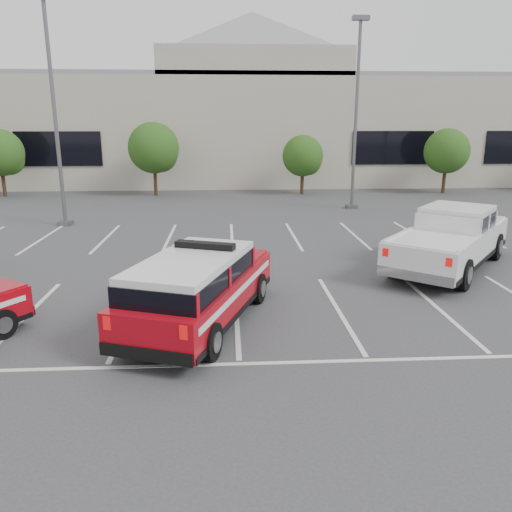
{
  "coord_description": "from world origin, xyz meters",
  "views": [
    {
      "loc": [
        -0.21,
        -12.19,
        4.82
      ],
      "look_at": [
        0.62,
        1.8,
        1.05
      ],
      "focal_mm": 35.0,
      "sensor_mm": 36.0,
      "label": 1
    }
  ],
  "objects_px": {
    "tree_mid_right": "(304,157)",
    "tree_right": "(448,153)",
    "tree_mid_left": "(155,150)",
    "light_pole_left": "(55,114)",
    "fire_chief_suv": "(199,293)",
    "white_pickup": "(450,244)",
    "tree_left": "(2,154)",
    "convention_building": "(230,123)",
    "light_pole_mid": "(356,115)"
  },
  "relations": [
    {
      "from": "tree_mid_left",
      "to": "white_pickup",
      "type": "relative_size",
      "value": 0.74
    },
    {
      "from": "white_pickup",
      "to": "tree_left",
      "type": "bearing_deg",
      "value": -179.4
    },
    {
      "from": "tree_left",
      "to": "convention_building",
      "type": "bearing_deg",
      "value": 33.05
    },
    {
      "from": "tree_mid_left",
      "to": "light_pole_mid",
      "type": "bearing_deg",
      "value": -26.92
    },
    {
      "from": "convention_building",
      "to": "tree_mid_left",
      "type": "bearing_deg",
      "value": -117.4
    },
    {
      "from": "convention_building",
      "to": "fire_chief_suv",
      "type": "xyz_separation_m",
      "value": [
        -1.09,
        -32.56,
        -3.91
      ]
    },
    {
      "from": "tree_left",
      "to": "tree_mid_left",
      "type": "distance_m",
      "value": 10.0
    },
    {
      "from": "tree_right",
      "to": "tree_left",
      "type": "bearing_deg",
      "value": 180.0
    },
    {
      "from": "tree_mid_left",
      "to": "light_pole_left",
      "type": "xyz_separation_m",
      "value": [
        -3.09,
        -10.05,
        2.14
      ]
    },
    {
      "from": "tree_left",
      "to": "tree_right",
      "type": "bearing_deg",
      "value": 0.0
    },
    {
      "from": "tree_right",
      "to": "fire_chief_suv",
      "type": "distance_m",
      "value": 27.87
    },
    {
      "from": "convention_building",
      "to": "fire_chief_suv",
      "type": "relative_size",
      "value": 10.05
    },
    {
      "from": "tree_mid_right",
      "to": "fire_chief_suv",
      "type": "height_order",
      "value": "tree_mid_right"
    },
    {
      "from": "tree_mid_left",
      "to": "tree_right",
      "type": "relative_size",
      "value": 1.1
    },
    {
      "from": "light_pole_left",
      "to": "white_pickup",
      "type": "distance_m",
      "value": 17.93
    },
    {
      "from": "light_pole_left",
      "to": "white_pickup",
      "type": "height_order",
      "value": "light_pole_left"
    },
    {
      "from": "tree_mid_left",
      "to": "white_pickup",
      "type": "xyz_separation_m",
      "value": [
        12.25,
        -18.23,
        -2.23
      ]
    },
    {
      "from": "tree_left",
      "to": "tree_right",
      "type": "height_order",
      "value": "same"
    },
    {
      "from": "tree_mid_right",
      "to": "fire_chief_suv",
      "type": "bearing_deg",
      "value": -104.79
    },
    {
      "from": "tree_left",
      "to": "light_pole_mid",
      "type": "distance_m",
      "value": 22.86
    },
    {
      "from": "tree_right",
      "to": "fire_chief_suv",
      "type": "bearing_deg",
      "value": -125.14
    },
    {
      "from": "tree_right",
      "to": "light_pole_mid",
      "type": "height_order",
      "value": "light_pole_mid"
    },
    {
      "from": "tree_mid_right",
      "to": "tree_right",
      "type": "relative_size",
      "value": 0.9
    },
    {
      "from": "tree_right",
      "to": "fire_chief_suv",
      "type": "height_order",
      "value": "tree_right"
    },
    {
      "from": "convention_building",
      "to": "fire_chief_suv",
      "type": "bearing_deg",
      "value": -91.92
    },
    {
      "from": "fire_chief_suv",
      "to": "light_pole_mid",
      "type": "bearing_deg",
      "value": 84.24
    },
    {
      "from": "tree_mid_right",
      "to": "convention_building",
      "type": "bearing_deg",
      "value": 116.57
    },
    {
      "from": "convention_building",
      "to": "tree_mid_right",
      "type": "distance_m",
      "value": 11.2
    },
    {
      "from": "tree_left",
      "to": "tree_mid_left",
      "type": "bearing_deg",
      "value": 0.0
    },
    {
      "from": "tree_right",
      "to": "light_pole_mid",
      "type": "distance_m",
      "value": 10.38
    },
    {
      "from": "convention_building",
      "to": "light_pole_left",
      "type": "xyz_separation_m",
      "value": [
        -8.18,
        -19.86,
        0.47
      ]
    },
    {
      "from": "tree_right",
      "to": "light_pole_mid",
      "type": "relative_size",
      "value": 0.43
    },
    {
      "from": "light_pole_mid",
      "to": "white_pickup",
      "type": "height_order",
      "value": "light_pole_mid"
    },
    {
      "from": "tree_right",
      "to": "light_pole_mid",
      "type": "bearing_deg",
      "value": -143.23
    },
    {
      "from": "convention_building",
      "to": "tree_mid_right",
      "type": "height_order",
      "value": "convention_building"
    },
    {
      "from": "tree_mid_right",
      "to": "tree_right",
      "type": "xyz_separation_m",
      "value": [
        10.0,
        0.0,
        0.27
      ]
    },
    {
      "from": "tree_right",
      "to": "white_pickup",
      "type": "distance_m",
      "value": 19.91
    },
    {
      "from": "tree_mid_left",
      "to": "tree_left",
      "type": "bearing_deg",
      "value": -180.0
    },
    {
      "from": "tree_left",
      "to": "light_pole_mid",
      "type": "height_order",
      "value": "light_pole_mid"
    },
    {
      "from": "convention_building",
      "to": "tree_left",
      "type": "bearing_deg",
      "value": -146.95
    },
    {
      "from": "tree_mid_left",
      "to": "tree_right",
      "type": "xyz_separation_m",
      "value": [
        20.0,
        -0.0,
        -0.27
      ]
    },
    {
      "from": "tree_mid_left",
      "to": "light_pole_mid",
      "type": "relative_size",
      "value": 0.47
    },
    {
      "from": "tree_mid_left",
      "to": "tree_right",
      "type": "distance_m",
      "value": 20.0
    },
    {
      "from": "tree_left",
      "to": "tree_right",
      "type": "relative_size",
      "value": 1.0
    },
    {
      "from": "convention_building",
      "to": "tree_mid_right",
      "type": "xyz_separation_m",
      "value": [
        4.91,
        -9.82,
        -2.22
      ]
    },
    {
      "from": "convention_building",
      "to": "tree_right",
      "type": "height_order",
      "value": "convention_building"
    },
    {
      "from": "light_pole_left",
      "to": "fire_chief_suv",
      "type": "distance_m",
      "value": 15.18
    },
    {
      "from": "tree_mid_left",
      "to": "tree_mid_right",
      "type": "bearing_deg",
      "value": -0.0
    },
    {
      "from": "tree_left",
      "to": "white_pickup",
      "type": "distance_m",
      "value": 28.83
    },
    {
      "from": "convention_building",
      "to": "tree_right",
      "type": "bearing_deg",
      "value": -33.37
    }
  ]
}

